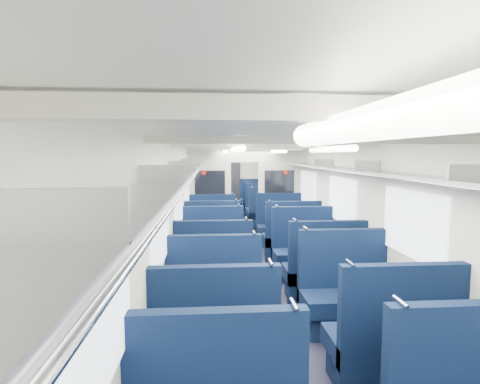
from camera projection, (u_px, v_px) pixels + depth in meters
floor at (257, 272)px, 7.16m from camera, size 2.80×18.00×0.01m
ceiling at (258, 146)px, 6.93m from camera, size 2.80×18.00×0.01m
wall_left at (181, 211)px, 6.94m from camera, size 0.02×18.00×2.35m
dado_left at (182, 255)px, 7.02m from camera, size 0.03×17.90×0.70m
wall_right at (331, 209)px, 7.15m from camera, size 0.02×18.00×2.35m
dado_right at (330, 252)px, 7.23m from camera, size 0.03×17.90×0.70m
wall_far at (231, 179)px, 15.97m from camera, size 2.80×0.02×2.35m
luggage_rack_left at (191, 167)px, 6.87m from camera, size 0.36×17.40×0.18m
luggage_rack_right at (323, 167)px, 7.06m from camera, size 0.36×17.40×0.18m
windows at (261, 200)px, 6.56m from camera, size 2.78×15.60×0.75m
ceiling_fittings at (259, 149)px, 6.67m from camera, size 2.70×16.06×0.11m
end_door at (231, 183)px, 15.93m from camera, size 0.75×0.06×2.00m
bulkhead at (245, 193)px, 9.63m from camera, size 2.80×0.10×2.35m
seat_8 at (215, 351)px, 3.51m from camera, size 1.15×0.64×1.28m
seat_9 at (393, 348)px, 3.56m from camera, size 1.15×0.64×1.28m
seat_10 at (214, 310)px, 4.45m from camera, size 1.15×0.64×1.28m
seat_11 at (346, 299)px, 4.79m from camera, size 1.15×0.64×1.28m
seat_12 at (213, 274)px, 5.75m from camera, size 1.15×0.64×1.28m
seat_13 at (324, 275)px, 5.73m from camera, size 1.15×0.64×1.28m
seat_14 at (213, 254)px, 6.96m from camera, size 1.15×0.64×1.28m
seat_15 at (305, 254)px, 6.90m from camera, size 1.15×0.64×1.28m
seat_16 at (212, 240)px, 8.07m from camera, size 1.15×0.64×1.28m
seat_17 at (291, 240)px, 8.02m from camera, size 1.15×0.64×1.28m
seat_18 at (212, 231)px, 9.03m from camera, size 1.15×0.64×1.28m
seat_19 at (280, 228)px, 9.32m from camera, size 1.15×0.64×1.28m
seat_20 at (212, 216)px, 11.25m from camera, size 1.15×0.64×1.28m
seat_21 at (268, 215)px, 11.36m from camera, size 1.15×0.64×1.28m
seat_22 at (212, 210)px, 12.35m from camera, size 1.15×0.64×1.28m
seat_23 at (263, 210)px, 12.32m from camera, size 1.15×0.64×1.28m
seat_24 at (212, 206)px, 13.43m from camera, size 1.15×0.64×1.28m
seat_25 at (259, 206)px, 13.49m from camera, size 1.15×0.64×1.28m
seat_26 at (212, 201)px, 14.67m from camera, size 1.15×0.64×1.28m
seat_27 at (254, 201)px, 14.79m from camera, size 1.15×0.64×1.28m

